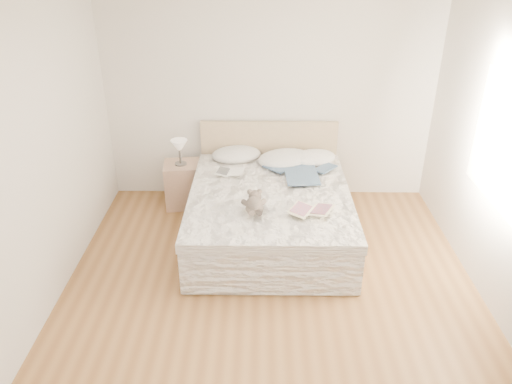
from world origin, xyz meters
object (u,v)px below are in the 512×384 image
teddy_bear (254,210)px  photo_book (230,172)px  childrens_book (311,210)px  nightstand (184,184)px  bed (269,211)px  table_lamp (179,147)px

teddy_bear → photo_book: bearing=102.9°
photo_book → childrens_book: (0.85, -0.87, 0.00)m
teddy_bear → nightstand: bearing=120.2°
photo_book → teddy_bear: 0.95m
photo_book → bed: bearing=-26.4°
nightstand → photo_book: photo_book is taller
photo_book → teddy_bear: size_ratio=1.06×
table_lamp → childrens_book: table_lamp is taller
photo_book → teddy_bear: (0.29, -0.90, 0.02)m
table_lamp → photo_book: size_ratio=0.96×
teddy_bear → childrens_book: bearing=-1.6°
bed → table_lamp: bed is taller
table_lamp → teddy_bear: (0.91, -1.26, -0.13)m
childrens_book → teddy_bear: (-0.56, -0.03, 0.02)m
bed → teddy_bear: bearing=-105.7°
bed → photo_book: 0.64m
bed → childrens_book: bearing=-53.6°
nightstand → childrens_book: (1.46, -1.25, 0.35)m
nightstand → table_lamp: table_lamp is taller
nightstand → childrens_book: bearing=-40.6°
bed → nightstand: size_ratio=3.83×
bed → photo_book: (-0.45, 0.33, 0.32)m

